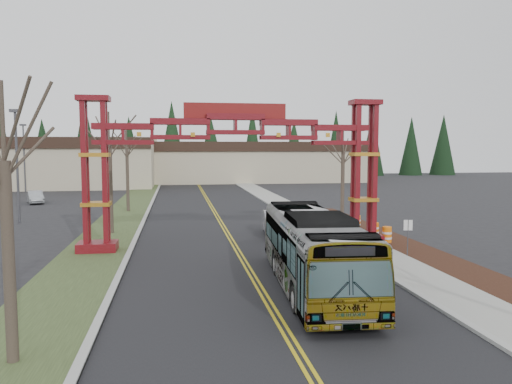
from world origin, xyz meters
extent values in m
cube|color=black|center=(0.00, 25.00, 0.01)|extent=(12.00, 110.00, 0.02)
cube|color=gold|center=(-0.12, 25.00, 0.03)|extent=(0.12, 100.00, 0.01)
cube|color=gold|center=(0.12, 25.00, 0.03)|extent=(0.12, 100.00, 0.01)
cube|color=#A3A49E|center=(6.15, 25.00, 0.07)|extent=(0.30, 110.00, 0.15)
cube|color=gray|center=(7.60, 25.00, 0.08)|extent=(2.60, 110.00, 0.14)
cube|color=black|center=(10.20, 10.00, 0.06)|extent=(2.60, 50.00, 0.12)
cube|color=#314120|center=(-8.00, 25.00, 0.04)|extent=(4.00, 110.00, 0.08)
cube|color=#A3A49E|center=(-6.15, 25.00, 0.07)|extent=(0.30, 110.00, 0.15)
cube|color=#5B0C0D|center=(-8.00, 18.00, 0.30)|extent=(2.20, 1.60, 0.60)
cube|color=#5B0C0D|center=(-8.55, 17.65, 4.60)|extent=(0.28, 0.28, 8.00)
cube|color=#5B0C0D|center=(-7.45, 17.65, 4.60)|extent=(0.28, 0.28, 8.00)
cube|color=#5B0C0D|center=(-8.55, 18.35, 4.60)|extent=(0.28, 0.28, 8.00)
cube|color=#5B0C0D|center=(-7.45, 18.35, 4.60)|extent=(0.28, 0.28, 8.00)
cube|color=#BF8121|center=(-8.00, 18.00, 2.80)|extent=(1.60, 1.10, 0.22)
cube|color=#BF8121|center=(-8.00, 18.00, 5.60)|extent=(1.60, 1.10, 0.22)
cube|color=#5B0C0D|center=(-8.00, 18.00, 8.75)|extent=(1.80, 1.20, 0.30)
cube|color=#5B0C0D|center=(8.00, 18.00, 0.30)|extent=(2.20, 1.60, 0.60)
cube|color=#5B0C0D|center=(7.45, 17.65, 4.60)|extent=(0.28, 0.28, 8.00)
cube|color=#5B0C0D|center=(8.55, 17.65, 4.60)|extent=(0.28, 0.28, 8.00)
cube|color=#5B0C0D|center=(7.45, 18.35, 4.60)|extent=(0.28, 0.28, 8.00)
cube|color=#5B0C0D|center=(8.55, 18.35, 4.60)|extent=(0.28, 0.28, 8.00)
cube|color=#BF8121|center=(8.00, 18.00, 2.80)|extent=(1.60, 1.10, 0.22)
cube|color=#BF8121|center=(8.00, 18.00, 5.60)|extent=(1.60, 1.10, 0.22)
cube|color=#5B0C0D|center=(8.00, 18.00, 8.75)|extent=(1.80, 1.20, 0.30)
cube|color=#5B0C0D|center=(0.00, 18.00, 7.50)|extent=(16.00, 0.90, 1.00)
cube|color=#5B0C0D|center=(0.00, 18.00, 6.60)|extent=(16.00, 0.90, 0.60)
cube|color=maroon|center=(0.00, 18.00, 8.15)|extent=(6.00, 0.25, 0.90)
cube|color=#BCAF8F|center=(-30.00, 72.00, 3.75)|extent=(46.00, 22.00, 7.50)
cube|color=#BCAF8F|center=(10.00, 80.00, 3.50)|extent=(38.00, 20.00, 7.00)
cube|color=black|center=(10.00, 69.90, 6.20)|extent=(38.00, 0.40, 1.60)
cone|color=black|center=(-29.50, 92.00, 6.50)|extent=(5.60, 5.60, 13.00)
cylinder|color=#382D26|center=(-29.50, 92.00, 0.80)|extent=(0.80, 0.80, 1.60)
cone|color=black|center=(-21.00, 92.00, 6.50)|extent=(5.60, 5.60, 13.00)
cylinder|color=#382D26|center=(-21.00, 92.00, 0.80)|extent=(0.80, 0.80, 1.60)
cone|color=black|center=(-12.50, 92.00, 6.50)|extent=(5.60, 5.60, 13.00)
cylinder|color=#382D26|center=(-12.50, 92.00, 0.80)|extent=(0.80, 0.80, 1.60)
cone|color=black|center=(-4.00, 92.00, 6.50)|extent=(5.60, 5.60, 13.00)
cylinder|color=#382D26|center=(-4.00, 92.00, 0.80)|extent=(0.80, 0.80, 1.60)
cone|color=black|center=(4.50, 92.00, 6.50)|extent=(5.60, 5.60, 13.00)
cylinder|color=#382D26|center=(4.50, 92.00, 0.80)|extent=(0.80, 0.80, 1.60)
cone|color=black|center=(13.00, 92.00, 6.50)|extent=(5.60, 5.60, 13.00)
cylinder|color=#382D26|center=(13.00, 92.00, 0.80)|extent=(0.80, 0.80, 1.60)
cone|color=black|center=(21.50, 92.00, 6.50)|extent=(5.60, 5.60, 13.00)
cylinder|color=#382D26|center=(21.50, 92.00, 0.80)|extent=(0.80, 0.80, 1.60)
cone|color=black|center=(30.00, 92.00, 6.50)|extent=(5.60, 5.60, 13.00)
cylinder|color=#382D26|center=(30.00, 92.00, 0.80)|extent=(0.80, 0.80, 1.60)
cone|color=black|center=(38.50, 92.00, 6.50)|extent=(5.60, 5.60, 13.00)
cylinder|color=#382D26|center=(38.50, 92.00, 0.80)|extent=(0.80, 0.80, 1.60)
cone|color=black|center=(47.00, 92.00, 6.50)|extent=(5.60, 5.60, 13.00)
cylinder|color=#382D26|center=(47.00, 92.00, 0.80)|extent=(0.80, 0.80, 1.60)
cone|color=black|center=(55.50, 92.00, 6.50)|extent=(5.60, 5.60, 13.00)
cylinder|color=#382D26|center=(55.50, 92.00, 0.80)|extent=(0.80, 0.80, 1.60)
imported|color=#94979B|center=(2.24, 8.89, 1.66)|extent=(3.59, 12.07, 3.32)
imported|color=#A5A8AD|center=(3.32, 22.00, 0.82)|extent=(2.27, 5.15, 1.65)
imported|color=#B1B6B9|center=(-18.62, 45.41, 0.68)|extent=(2.75, 4.38, 1.36)
cylinder|color=#382D26|center=(-8.00, 2.94, 2.83)|extent=(0.32, 0.32, 5.65)
cylinder|color=#382D26|center=(-8.00, 2.94, 6.66)|extent=(0.12, 0.12, 2.22)
cylinder|color=#382D26|center=(-8.00, 24.20, 3.14)|extent=(0.33, 0.33, 6.28)
cylinder|color=#382D26|center=(-8.00, 24.20, 7.32)|extent=(0.12, 0.12, 2.28)
cylinder|color=#382D26|center=(-8.00, 36.44, 3.04)|extent=(0.30, 0.30, 6.08)
cylinder|color=#382D26|center=(-8.00, 36.44, 7.01)|extent=(0.11, 0.11, 2.04)
cylinder|color=#382D26|center=(10.00, 27.83, 2.84)|extent=(0.31, 0.31, 5.68)
cylinder|color=#382D26|center=(10.00, 27.83, 6.65)|extent=(0.12, 0.12, 2.13)
cylinder|color=#3F3F44|center=(-15.94, 30.68, 4.40)|extent=(0.20, 0.20, 8.80)
cube|color=#3F3F44|center=(-15.94, 30.68, 8.90)|extent=(0.78, 0.39, 0.24)
cylinder|color=#3F3F44|center=(-24.01, 60.95, 4.49)|extent=(0.20, 0.20, 8.98)
cube|color=#3F3F44|center=(-24.01, 60.95, 9.08)|extent=(0.80, 0.40, 0.25)
cylinder|color=#3F3F44|center=(8.96, 13.86, 1.04)|extent=(0.06, 0.06, 2.08)
cube|color=white|center=(8.96, 13.86, 1.80)|extent=(0.47, 0.13, 0.57)
cylinder|color=orange|center=(9.46, 17.71, 0.55)|extent=(0.57, 0.57, 1.10)
cylinder|color=white|center=(9.46, 17.71, 0.71)|extent=(0.59, 0.59, 0.13)
cylinder|color=white|center=(9.46, 17.71, 0.38)|extent=(0.59, 0.59, 0.13)
cylinder|color=orange|center=(9.62, 20.01, 0.50)|extent=(0.52, 0.52, 1.00)
cylinder|color=white|center=(9.62, 20.01, 0.65)|extent=(0.54, 0.54, 0.12)
cylinder|color=white|center=(9.62, 20.01, 0.35)|extent=(0.54, 0.54, 0.12)
cylinder|color=orange|center=(9.62, 23.42, 0.51)|extent=(0.53, 0.53, 1.03)
cylinder|color=white|center=(9.62, 23.42, 0.67)|extent=(0.55, 0.55, 0.12)
cylinder|color=white|center=(9.62, 23.42, 0.36)|extent=(0.55, 0.55, 0.12)
camera|label=1|loc=(-3.42, -11.34, 5.99)|focal=35.00mm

